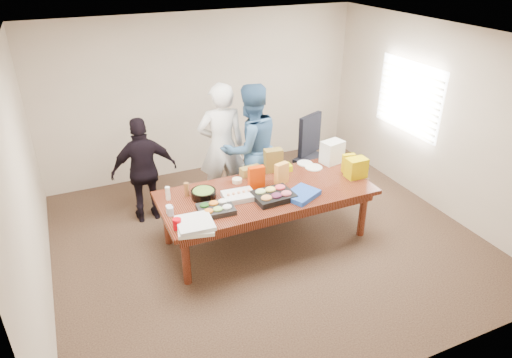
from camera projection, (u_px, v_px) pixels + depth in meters
name	position (u px, v px, depth m)	size (l,w,h in m)	color
floor	(266.00, 239.00, 6.31)	(5.50, 5.00, 0.02)	#47301E
ceiling	(268.00, 37.00, 5.05)	(5.50, 5.00, 0.02)	white
wall_back	(204.00, 95.00, 7.70)	(5.50, 0.04, 2.70)	beige
wall_front	(400.00, 264.00, 3.65)	(5.50, 0.04, 2.70)	beige
wall_left	(26.00, 193.00, 4.69)	(0.04, 5.00, 2.70)	beige
wall_right	(436.00, 118.00, 6.67)	(0.04, 5.00, 2.70)	beige
window_panel	(409.00, 97.00, 7.08)	(0.03, 1.40, 1.10)	white
window_blinds	(407.00, 98.00, 7.06)	(0.04, 1.36, 1.00)	beige
conference_table	(266.00, 215.00, 6.13)	(2.80, 1.20, 0.75)	#4C1C0F
office_chair	(315.00, 158.00, 7.22)	(0.61, 0.61, 1.20)	black
person_center	(222.00, 147.00, 6.71)	(0.70, 0.46, 1.93)	white
person_right	(250.00, 148.00, 6.65)	(0.94, 0.73, 1.93)	#335986
person_left	(144.00, 171.00, 6.41)	(0.92, 0.38, 1.57)	black
veggie_tray	(216.00, 209.00, 5.49)	(0.43, 0.33, 0.06)	black
fruit_tray	(273.00, 196.00, 5.76)	(0.50, 0.39, 0.08)	black
sheet_cake	(239.00, 196.00, 5.77)	(0.40, 0.30, 0.07)	silver
salad_bowl	(204.00, 194.00, 5.78)	(0.32, 0.32, 0.10)	black
chip_bag_blue	(302.00, 195.00, 5.81)	(0.43, 0.32, 0.06)	#1E45A6
chip_bag_red	(256.00, 178.00, 5.96)	(0.21, 0.09, 0.31)	#C52F00
chip_bag_yellow	(348.00, 163.00, 6.41)	(0.18, 0.07, 0.27)	#E2BD04
chip_bag_orange	(281.00, 173.00, 6.08)	(0.19, 0.08, 0.30)	gold
mayo_jar	(252.00, 173.00, 6.26)	(0.09, 0.09, 0.13)	white
mustard_bottle	(256.00, 174.00, 6.19)	(0.06, 0.06, 0.18)	#EEA803
dressing_bottle	(187.00, 189.00, 5.80)	(0.06, 0.06, 0.19)	brown
ranch_bottle	(168.00, 193.00, 5.72)	(0.06, 0.06, 0.18)	white
banana_bunch	(282.00, 168.00, 6.46)	(0.27, 0.15, 0.09)	#D0D200
bread_loaf	(251.00, 171.00, 6.35)	(0.29, 0.13, 0.12)	olive
kraft_bag	(273.00, 160.00, 6.41)	(0.25, 0.15, 0.33)	brown
red_cup	(177.00, 224.00, 5.14)	(0.10, 0.10, 0.13)	#D4000B
clear_cup_a	(170.00, 211.00, 5.41)	(0.08, 0.08, 0.11)	silver
clear_cup_b	(169.00, 209.00, 5.45)	(0.08, 0.08, 0.10)	silver
pizza_box_lower	(195.00, 227.00, 5.17)	(0.40, 0.40, 0.05)	white
pizza_box_upper	(195.00, 223.00, 5.15)	(0.40, 0.40, 0.05)	silver
plate_a	(314.00, 167.00, 6.56)	(0.25, 0.25, 0.01)	white
plate_b	(305.00, 163.00, 6.69)	(0.23, 0.23, 0.01)	white
dip_bowl_a	(256.00, 174.00, 6.33)	(0.15, 0.15, 0.06)	beige
dip_bowl_b	(237.00, 181.00, 6.16)	(0.13, 0.13, 0.05)	beige
grocery_bag_white	(332.00, 152.00, 6.66)	(0.31, 0.22, 0.33)	white
grocery_bag_yellow	(356.00, 168.00, 6.25)	(0.28, 0.19, 0.28)	#DEC000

